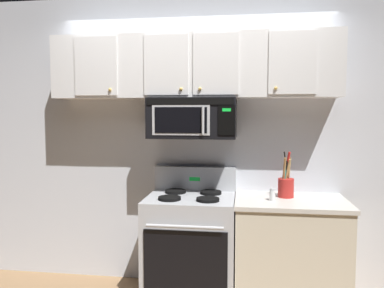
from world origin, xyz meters
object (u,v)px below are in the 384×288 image
Objects in this scene: over_range_microwave at (193,118)px; salt_shaker at (272,195)px; utensil_crock_red at (286,185)px; stove_range at (191,245)px.

salt_shaker is at bearing -14.15° from over_range_microwave.
utensil_crock_red is 3.96× the size of salt_shaker.
stove_range is 11.29× the size of salt_shaker.
utensil_crock_red reaches higher than salt_shaker.
stove_range reaches higher than salt_shaker.
over_range_microwave is at bearing 90.14° from stove_range.
over_range_microwave reaches higher than salt_shaker.
stove_range is 1.47× the size of over_range_microwave.
stove_range is at bearing -173.67° from utensil_crock_red.
stove_range is 0.97m from utensil_crock_red.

